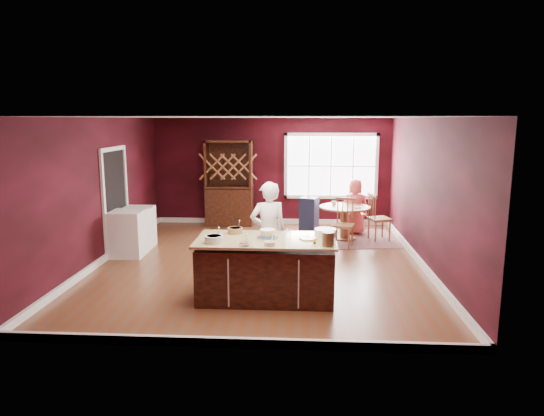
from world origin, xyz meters
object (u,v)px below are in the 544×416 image
Objects in this scene: chair_north at (356,212)px; seated_woman at (355,207)px; chair_south at (343,223)px; high_chair at (309,215)px; kitchen_island at (266,270)px; baker at (268,232)px; chair_east at (380,217)px; layer_cake at (268,234)px; dining_table at (345,216)px; hutch at (229,183)px; toddler at (311,201)px; dryer at (139,227)px; washer at (128,234)px.

seated_woman reaches higher than chair_north.
high_chair is (-0.69, 1.11, -0.07)m from chair_south.
kitchen_island is at bearing -80.07° from high_chair.
baker is 1.57× the size of chair_east.
chair_east is at bearing 58.48° from layer_cake.
dining_table is 0.91m from chair_north.
hutch reaches higher than baker.
chair_south is 0.49× the size of hutch.
layer_cake reaches higher than toddler.
kitchen_island is 4.63m from seated_woman.
chair_north is at bearing 21.22° from dryer.
baker is at bearing -102.90° from toddler.
hutch is (-2.04, 0.95, 0.27)m from toddler.
baker is 1.59× the size of chair_south.
washer is (-4.28, -0.90, -0.07)m from chair_south.
baker is 3.72m from chair_east.
layer_cake is 1.23× the size of toddler.
chair_east is at bearing 17.13° from washer.
chair_south is (-0.10, -0.74, -0.01)m from dining_table.
dining_table is at bearing 58.42° from seated_woman.
chair_east reaches higher than chair_north.
chair_south is at bearing 65.05° from kitchen_island.
chair_north is 3.23m from hutch.
toddler is (-1.09, -0.48, 0.36)m from chair_north.
dining_table is (1.50, 3.74, 0.10)m from kitchen_island.
high_chair is 3.84m from dryer.
dining_table is 0.87m from high_chair.
baker is 3.45m from high_chair.
high_chair is at bearing 154.74° from dining_table.
seated_woman is (1.78, 4.27, 0.21)m from kitchen_island.
chair_east reaches higher than toddler.
hutch is 2.38× the size of washer.
seated_woman is at bearing 67.50° from layer_cake.
hutch is at bearing -20.97° from chair_north.
toddler is at bearing -121.81° from baker.
washer is at bearing 89.20° from chair_east.
chair_south reaches higher than high_chair.
dining_table is 1.08× the size of chair_south.
kitchen_island is 0.87m from baker.
hutch is (-2.69, 2.04, 0.55)m from chair_south.
layer_cake is (0.02, 0.04, 0.55)m from kitchen_island.
dining_table is at bearing 68.35° from layer_cake.
chair_east is 1.18× the size of chair_north.
baker is 4.47m from hutch.
chair_south is 4.37m from washer.
washer is 1.05× the size of dryer.
chair_south is 1.63m from chair_north.
high_chair reaches higher than dining_table.
chair_north reaches higher than washer.
baker is 3.41m from toddler.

